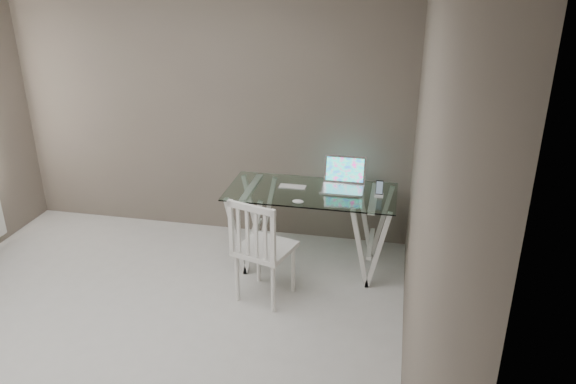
% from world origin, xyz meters
% --- Properties ---
extents(room, '(4.50, 4.52, 2.71)m').
position_xyz_m(room, '(-0.06, 0.02, 1.72)').
color(room, '#B9B7B2').
rests_on(room, ground).
extents(desk, '(1.50, 0.70, 0.75)m').
position_xyz_m(desk, '(1.13, 1.67, 0.38)').
color(desk, silver).
rests_on(desk, ground).
extents(chair, '(0.53, 0.53, 0.93)m').
position_xyz_m(chair, '(0.82, 1.01, 0.51)').
color(chair, white).
rests_on(chair, ground).
extents(laptop, '(0.37, 0.33, 0.26)m').
position_xyz_m(laptop, '(1.40, 1.81, 0.81)').
color(laptop, silver).
rests_on(laptop, desk).
extents(keyboard, '(0.26, 0.11, 0.01)m').
position_xyz_m(keyboard, '(0.95, 1.73, 0.75)').
color(keyboard, silver).
rests_on(keyboard, desk).
extents(mouse, '(0.10, 0.06, 0.03)m').
position_xyz_m(mouse, '(1.06, 1.39, 0.76)').
color(mouse, white).
rests_on(mouse, desk).
extents(phone_dock, '(0.08, 0.08, 0.14)m').
position_xyz_m(phone_dock, '(1.72, 1.68, 0.79)').
color(phone_dock, white).
rests_on(phone_dock, desk).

